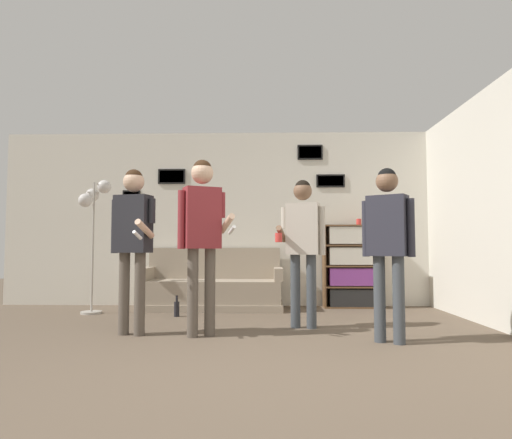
% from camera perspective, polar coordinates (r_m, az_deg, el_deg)
% --- Properties ---
extents(ground_plane, '(20.00, 20.00, 0.00)m').
position_cam_1_polar(ground_plane, '(3.31, -2.85, -19.08)').
color(ground_plane, brown).
extents(wall_back, '(7.81, 0.08, 2.70)m').
position_cam_1_polar(wall_back, '(7.13, -0.44, 0.19)').
color(wall_back, silver).
rests_on(wall_back, ground_plane).
extents(wall_right, '(0.06, 6.30, 2.70)m').
position_cam_1_polar(wall_right, '(5.72, 27.39, 1.48)').
color(wall_right, silver).
rests_on(wall_right, ground_plane).
extents(couch, '(2.04, 0.80, 0.89)m').
position_cam_1_polar(couch, '(6.77, -5.47, -8.61)').
color(couch, gray).
rests_on(couch, ground_plane).
extents(bookshelf, '(0.88, 0.30, 1.23)m').
position_cam_1_polar(bookshelf, '(7.01, 12.00, -5.74)').
color(bookshelf, brown).
rests_on(bookshelf, ground_plane).
extents(floor_lamp, '(0.39, 0.43, 1.82)m').
position_cam_1_polar(floor_lamp, '(6.63, -19.63, 1.14)').
color(floor_lamp, '#ADA89E').
rests_on(floor_lamp, ground_plane).
extents(person_player_foreground_left, '(0.49, 0.54, 1.70)m').
position_cam_1_polar(person_player_foreground_left, '(4.86, -15.15, -1.52)').
color(person_player_foreground_left, brown).
rests_on(person_player_foreground_left, ground_plane).
extents(person_player_foreground_center, '(0.59, 0.41, 1.79)m').
position_cam_1_polar(person_player_foreground_center, '(4.66, -6.78, -0.74)').
color(person_player_foreground_center, brown).
rests_on(person_player_foreground_center, ground_plane).
extents(person_watcher_holding_cup, '(0.56, 0.39, 1.65)m').
position_cam_1_polar(person_watcher_holding_cup, '(5.13, 5.88, -2.15)').
color(person_watcher_holding_cup, '#3D4247').
rests_on(person_watcher_holding_cup, ground_plane).
extents(person_spectator_near_bookshelf, '(0.44, 0.36, 1.64)m').
position_cam_1_polar(person_spectator_near_bookshelf, '(4.48, 16.16, -1.89)').
color(person_spectator_near_bookshelf, '#3D4247').
rests_on(person_spectator_near_bookshelf, ground_plane).
extents(bottle_on_floor, '(0.07, 0.07, 0.27)m').
position_cam_1_polar(bottle_on_floor, '(6.09, -9.88, -10.88)').
color(bottle_on_floor, black).
rests_on(bottle_on_floor, ground_plane).
extents(drinking_cup, '(0.07, 0.07, 0.09)m').
position_cam_1_polar(drinking_cup, '(7.03, 12.73, -0.30)').
color(drinking_cup, red).
rests_on(drinking_cup, bookshelf).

